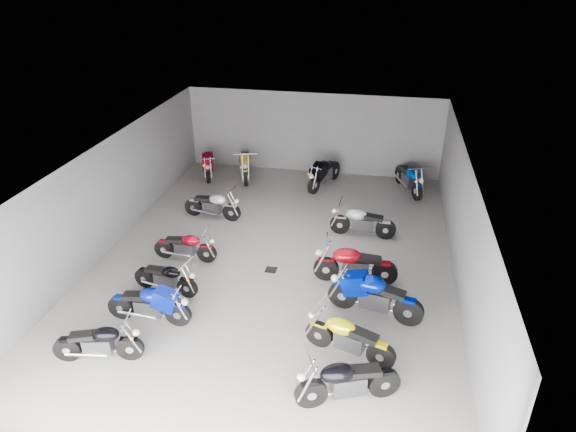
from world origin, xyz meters
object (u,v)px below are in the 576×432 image
motorcycle_left_d (186,246)px  motorcycle_right_c (374,296)px  motorcycle_right_a (347,381)px  motorcycle_left_c (166,278)px  motorcycle_back_d (324,173)px  motorcycle_back_f (409,178)px  motorcycle_right_d (354,265)px  motorcycle_right_f (362,222)px  motorcycle_left_a (99,342)px  motorcycle_left_f (213,205)px  motorcycle_back_a (208,163)px  motorcycle_right_b (348,337)px  motorcycle_back_b (245,164)px  drain_grate (271,270)px  motorcycle_left_b (150,304)px

motorcycle_left_d → motorcycle_right_c: 5.62m
motorcycle_right_a → motorcycle_left_c: bearing=38.4°
motorcycle_back_d → motorcycle_back_f: size_ratio=1.03×
motorcycle_left_c → motorcycle_right_d: bearing=116.0°
motorcycle_right_a → motorcycle_right_f: 6.79m
motorcycle_right_d → motorcycle_back_f: (1.51, 6.32, -0.00)m
motorcycle_left_a → motorcycle_left_f: 6.92m
motorcycle_left_c → motorcycle_right_f: motorcycle_right_f is taller
motorcycle_left_d → motorcycle_right_c: bearing=74.3°
motorcycle_right_f → motorcycle_back_a: 7.33m
motorcycle_right_b → motorcycle_back_f: (1.40, 9.22, 0.04)m
motorcycle_back_b → motorcycle_back_d: 3.16m
motorcycle_right_d → motorcycle_right_a: bearing=179.2°
motorcycle_back_d → motorcycle_left_d: bearing=82.7°
drain_grate → motorcycle_back_a: bearing=122.4°
drain_grate → motorcycle_back_d: 6.10m
motorcycle_left_c → motorcycle_right_d: 4.95m
motorcycle_left_a → motorcycle_right_f: (5.18, 6.65, 0.03)m
motorcycle_left_c → motorcycle_back_f: bearing=150.4°
motorcycle_left_a → motorcycle_left_d: bearing=163.4°
motorcycle_right_d → motorcycle_back_b: 8.03m
motorcycle_right_c → drain_grate: bearing=76.1°
motorcycle_right_b → motorcycle_right_d: 2.90m
motorcycle_left_a → motorcycle_left_b: bearing=147.7°
motorcycle_right_c → motorcycle_right_f: 3.98m
motorcycle_left_d → motorcycle_right_b: size_ratio=0.92×
motorcycle_back_b → motorcycle_back_d: (3.14, -0.28, -0.01)m
motorcycle_left_d → motorcycle_right_a: (5.02, -4.38, 0.06)m
motorcycle_right_d → motorcycle_right_f: 2.59m
motorcycle_right_b → motorcycle_back_d: size_ratio=0.93×
drain_grate → motorcycle_left_b: motorcycle_left_b is taller
motorcycle_back_b → motorcycle_right_a: bearing=98.9°
motorcycle_left_d → motorcycle_right_a: size_ratio=0.92×
motorcycle_right_c → motorcycle_back_d: (-2.22, 7.51, -0.02)m
motorcycle_right_c → motorcycle_back_f: size_ratio=1.10×
motorcycle_right_f → motorcycle_back_b: motorcycle_back_b is taller
motorcycle_left_c → motorcycle_back_f: 9.95m
motorcycle_right_d → motorcycle_back_f: size_ratio=1.06×
motorcycle_back_b → motorcycle_back_f: size_ratio=1.07×
motorcycle_left_b → motorcycle_back_f: size_ratio=0.98×
drain_grate → motorcycle_back_d: size_ratio=0.15×
motorcycle_back_a → motorcycle_back_d: 4.63m
motorcycle_left_a → motorcycle_right_d: 6.56m
drain_grate → motorcycle_left_f: (-2.60, 2.74, 0.47)m
motorcycle_right_d → motorcycle_back_b: bearing=33.2°
motorcycle_left_a → motorcycle_right_c: size_ratio=0.82×
motorcycle_left_b → motorcycle_right_a: (4.82, -1.56, 0.01)m
motorcycle_right_a → motorcycle_back_a: size_ratio=0.95×
motorcycle_left_a → motorcycle_right_b: size_ratio=0.95×
motorcycle_right_f → motorcycle_right_d: bearing=-178.3°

